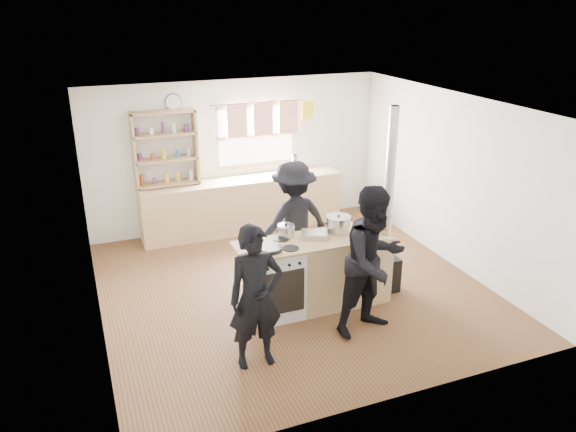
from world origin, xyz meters
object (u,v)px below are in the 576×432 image
at_px(person_far, 294,221).
at_px(stockpot_stove, 286,231).
at_px(skillet_greens, 271,249).
at_px(bread_board, 377,227).
at_px(thermos, 295,164).
at_px(cooking_island, 319,272).
at_px(person_near_left, 256,297).
at_px(person_near_right, 374,261).
at_px(roast_tray, 314,234).
at_px(stockpot_counter, 338,224).
at_px(flue_heater, 385,245).

bearing_deg(person_far, stockpot_stove, 51.49).
height_order(skillet_greens, bread_board, bread_board).
xyz_separation_m(thermos, cooking_island, (-0.80, -2.77, -0.59)).
height_order(bread_board, person_near_left, person_near_left).
height_order(bread_board, person_near_right, person_near_right).
height_order(thermos, person_near_right, person_near_right).
relative_size(cooking_island, stockpot_stove, 9.01).
bearing_deg(cooking_island, person_near_right, -65.77).
bearing_deg(roast_tray, skillet_greens, -163.97).
bearing_deg(person_near_right, person_far, 88.65).
bearing_deg(person_near_right, stockpot_counter, 78.76).
relative_size(thermos, stockpot_stove, 1.44).
relative_size(cooking_island, skillet_greens, 5.35).
bearing_deg(stockpot_stove, stockpot_counter, -7.94).
relative_size(roast_tray, person_near_left, 0.24).
bearing_deg(thermos, person_near_left, -117.86).
bearing_deg(flue_heater, person_far, 140.55).
xyz_separation_m(skillet_greens, person_near_left, (-0.45, -0.76, -0.16)).
distance_m(stockpot_counter, flue_heater, 0.78).
relative_size(flue_heater, person_near_left, 1.56).
bearing_deg(person_far, flue_heater, 131.23).
bearing_deg(stockpot_stove, person_far, 60.81).
bearing_deg(stockpot_stove, skillet_greens, -134.44).
relative_size(cooking_island, person_far, 1.17).
bearing_deg(cooking_island, roast_tray, 122.54).
relative_size(cooking_island, flue_heater, 0.79).
xyz_separation_m(bread_board, flue_heater, (0.21, 0.10, -0.33)).
bearing_deg(cooking_island, stockpot_counter, 19.74).
relative_size(thermos, stockpot_counter, 1.00).
xyz_separation_m(roast_tray, stockpot_stove, (-0.32, 0.14, 0.04)).
bearing_deg(person_near_left, stockpot_stove, 56.13).
bearing_deg(roast_tray, thermos, 72.77).
bearing_deg(bread_board, thermos, 89.71).
relative_size(bread_board, person_near_left, 0.20).
xyz_separation_m(bread_board, person_near_right, (-0.44, -0.71, -0.08)).
height_order(cooking_island, stockpot_counter, stockpot_counter).
xyz_separation_m(stockpot_counter, flue_heater, (0.68, -0.06, -0.38)).
relative_size(bread_board, person_near_right, 0.18).
distance_m(skillet_greens, stockpot_stove, 0.46).
relative_size(stockpot_counter, person_near_left, 0.20).
bearing_deg(person_near_right, roast_tray, 101.87).
bearing_deg(thermos, skillet_greens, -117.18).
distance_m(roast_tray, person_near_right, 0.91).
distance_m(stockpot_counter, person_far, 0.84).
height_order(stockpot_stove, person_far, person_far).
bearing_deg(person_near_left, cooking_island, 39.34).
bearing_deg(stockpot_counter, person_near_left, -145.38).
bearing_deg(thermos, person_near_right, -97.42).
height_order(cooking_island, person_near_left, person_near_left).
xyz_separation_m(cooking_island, stockpot_stove, (-0.36, 0.21, 0.54)).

